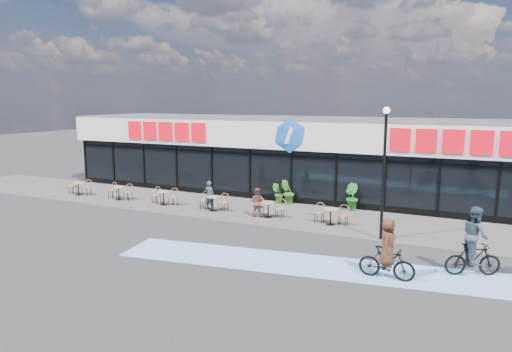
# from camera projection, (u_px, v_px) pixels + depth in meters

# --- Properties ---
(ground) EXTENTS (120.00, 120.00, 0.00)m
(ground) POSITION_uv_depth(u_px,v_px,m) (231.00, 239.00, 18.85)
(ground) COLOR #28282B
(ground) RESTS_ON ground
(sidewalk) EXTENTS (44.00, 5.00, 0.10)m
(sidewalk) POSITION_uv_depth(u_px,v_px,m) (273.00, 213.00, 22.86)
(sidewalk) COLOR #4E4845
(sidewalk) RESTS_ON ground
(bike_lane) EXTENTS (14.17, 4.13, 0.01)m
(bike_lane) POSITION_uv_depth(u_px,v_px,m) (312.00, 265.00, 15.84)
(bike_lane) COLOR #70A4D4
(bike_lane) RESTS_ON ground
(building) EXTENTS (30.60, 6.57, 4.75)m
(building) POSITION_uv_depth(u_px,v_px,m) (309.00, 156.00, 27.33)
(building) COLOR black
(building) RESTS_ON ground
(lamp_post) EXTENTS (0.28, 0.28, 5.31)m
(lamp_post) POSITION_uv_depth(u_px,v_px,m) (384.00, 162.00, 17.99)
(lamp_post) COLOR black
(lamp_post) RESTS_ON sidewalk
(bistro_set_0) EXTENTS (1.54, 0.62, 0.90)m
(bistro_set_0) POSITION_uv_depth(u_px,v_px,m) (80.00, 187.00, 27.04)
(bistro_set_0) COLOR tan
(bistro_set_0) RESTS_ON sidewalk
(bistro_set_1) EXTENTS (1.54, 0.62, 0.90)m
(bistro_set_1) POSITION_uv_depth(u_px,v_px,m) (120.00, 191.00, 25.76)
(bistro_set_1) COLOR tan
(bistro_set_1) RESTS_ON sidewalk
(bistro_set_2) EXTENTS (1.54, 0.62, 0.90)m
(bistro_set_2) POSITION_uv_depth(u_px,v_px,m) (164.00, 196.00, 24.48)
(bistro_set_2) COLOR tan
(bistro_set_2) RESTS_ON sidewalk
(bistro_set_3) EXTENTS (1.54, 0.62, 0.90)m
(bistro_set_3) POSITION_uv_depth(u_px,v_px,m) (214.00, 202.00, 23.20)
(bistro_set_3) COLOR tan
(bistro_set_3) RESTS_ON sidewalk
(bistro_set_4) EXTENTS (1.54, 0.62, 0.90)m
(bistro_set_4) POSITION_uv_depth(u_px,v_px,m) (269.00, 208.00, 21.91)
(bistro_set_4) COLOR tan
(bistro_set_4) RESTS_ON sidewalk
(bistro_set_5) EXTENTS (1.54, 0.62, 0.90)m
(bistro_set_5) POSITION_uv_depth(u_px,v_px,m) (331.00, 214.00, 20.63)
(bistro_set_5) COLOR tan
(bistro_set_5) RESTS_ON sidewalk
(potted_plant_left) EXTENTS (0.93, 0.92, 1.32)m
(potted_plant_left) POSITION_uv_depth(u_px,v_px,m) (288.00, 192.00, 24.60)
(potted_plant_left) COLOR #336B1E
(potted_plant_left) RESTS_ON sidewalk
(potted_plant_mid) EXTENTS (0.76, 0.73, 1.09)m
(potted_plant_mid) POSITION_uv_depth(u_px,v_px,m) (278.00, 193.00, 24.80)
(potted_plant_mid) COLOR #346A1E
(potted_plant_mid) RESTS_ON sidewalk
(potted_plant_right) EXTENTS (0.96, 0.97, 1.37)m
(potted_plant_right) POSITION_uv_depth(u_px,v_px,m) (351.00, 197.00, 23.27)
(potted_plant_right) COLOR #1C6420
(potted_plant_right) RESTS_ON sidewalk
(patron_left) EXTENTS (0.55, 0.37, 1.49)m
(patron_left) POSITION_uv_depth(u_px,v_px,m) (209.00, 195.00, 23.38)
(patron_left) COLOR #293441
(patron_left) RESTS_ON sidewalk
(patron_right) EXTENTS (0.79, 0.68, 1.42)m
(patron_right) POSITION_uv_depth(u_px,v_px,m) (257.00, 202.00, 21.92)
(patron_right) COLOR brown
(patron_right) RESTS_ON sidewalk
(cyclist_a) EXTENTS (1.80, 0.77, 2.01)m
(cyclist_a) POSITION_uv_depth(u_px,v_px,m) (387.00, 255.00, 14.52)
(cyclist_a) COLOR black
(cyclist_a) RESTS_ON ground
(cyclist_b) EXTENTS (1.88, 1.22, 2.32)m
(cyclist_b) POSITION_uv_depth(u_px,v_px,m) (474.00, 246.00, 14.78)
(cyclist_b) COLOR black
(cyclist_b) RESTS_ON ground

